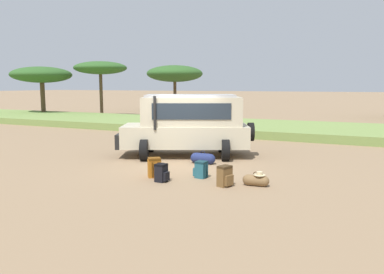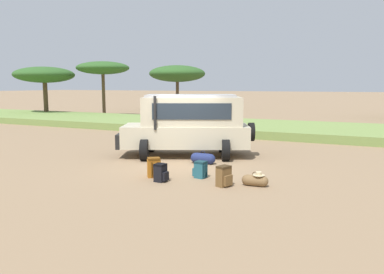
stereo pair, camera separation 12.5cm
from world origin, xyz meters
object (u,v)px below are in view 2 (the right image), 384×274
at_px(backpack_beside_front_wheel, 154,167).
at_px(duffel_bag_low_black_case, 255,180).
at_px(duffel_bag_soft_canvas, 203,158).
at_px(acacia_tree_far_left, 44,75).
at_px(backpack_near_rear_wheel, 161,173).
at_px(safari_vehicle, 189,124).
at_px(backpack_outermost, 200,170).
at_px(acacia_tree_left_mid, 103,68).
at_px(acacia_tree_centre_back, 177,74).
at_px(backpack_cluster_center, 224,176).

relative_size(backpack_beside_front_wheel, duffel_bag_low_black_case, 0.81).
bearing_deg(duffel_bag_soft_canvas, backpack_beside_front_wheel, -103.29).
bearing_deg(acacia_tree_far_left, backpack_near_rear_wheel, -36.88).
relative_size(safari_vehicle, acacia_tree_far_left, 0.98).
bearing_deg(backpack_outermost, acacia_tree_far_left, 145.85).
xyz_separation_m(backpack_near_rear_wheel, duffel_bag_low_black_case, (2.64, 0.70, -0.10)).
bearing_deg(backpack_outermost, acacia_tree_left_mid, 135.23).
height_order(acacia_tree_left_mid, acacia_tree_centre_back, acacia_tree_centre_back).
xyz_separation_m(backpack_cluster_center, acacia_tree_centre_back, (-15.63, 27.42, 3.77)).
height_order(backpack_outermost, duffel_bag_soft_canvas, backpack_outermost).
relative_size(acacia_tree_left_mid, acacia_tree_centre_back, 0.75).
bearing_deg(safari_vehicle, backpack_beside_front_wheel, -81.49).
bearing_deg(acacia_tree_far_left, backpack_outermost, -34.15).
bearing_deg(acacia_tree_left_mid, safari_vehicle, -42.32).
bearing_deg(backpack_beside_front_wheel, safari_vehicle, 98.51).
relative_size(acacia_tree_far_left, acacia_tree_left_mid, 1.12).
distance_m(backpack_outermost, acacia_tree_far_left, 26.44).
height_order(backpack_beside_front_wheel, backpack_near_rear_wheel, backpack_beside_front_wheel).
bearing_deg(duffel_bag_soft_canvas, duffel_bag_low_black_case, -40.35).
bearing_deg(backpack_beside_front_wheel, duffel_bag_soft_canvas, 76.71).
bearing_deg(backpack_cluster_center, duffel_bag_soft_canvas, 124.43).
relative_size(safari_vehicle, duffel_bag_low_black_case, 7.15).
xyz_separation_m(acacia_tree_far_left, acacia_tree_centre_back, (7.06, 12.09, 0.35)).
height_order(safari_vehicle, acacia_tree_left_mid, acacia_tree_left_mid).
bearing_deg(backpack_beside_front_wheel, acacia_tree_far_left, 143.19).
relative_size(backpack_outermost, duffel_bag_soft_canvas, 0.55).
bearing_deg(acacia_tree_far_left, acacia_tree_centre_back, 59.72).
height_order(backpack_near_rear_wheel, acacia_tree_left_mid, acacia_tree_left_mid).
relative_size(backpack_beside_front_wheel, duffel_bag_soft_canvas, 0.65).
bearing_deg(safari_vehicle, duffel_bag_soft_canvas, -45.36).
bearing_deg(backpack_cluster_center, backpack_beside_front_wheel, 177.62).
xyz_separation_m(safari_vehicle, backpack_near_rear_wheel, (1.01, -3.98, -1.04)).
xyz_separation_m(backpack_outermost, acacia_tree_far_left, (-21.69, 14.71, 3.45)).
bearing_deg(acacia_tree_left_mid, acacia_tree_centre_back, 78.94).
bearing_deg(duffel_bag_low_black_case, backpack_cluster_center, -152.76).
bearing_deg(acacia_tree_centre_back, backpack_cluster_center, -60.32).
distance_m(safari_vehicle, backpack_outermost, 3.74).
bearing_deg(backpack_cluster_center, safari_vehicle, 127.89).
bearing_deg(duffel_bag_low_black_case, duffel_bag_soft_canvas, 139.65).
bearing_deg(backpack_near_rear_wheel, duffel_bag_soft_canvas, 87.84).
xyz_separation_m(safari_vehicle, duffel_bag_low_black_case, (3.64, -3.28, -1.13)).
distance_m(safari_vehicle, acacia_tree_centre_back, 27.09).
bearing_deg(duffel_bag_low_black_case, safari_vehicle, 138.03).
relative_size(backpack_outermost, acacia_tree_centre_back, 0.08).
bearing_deg(acacia_tree_far_left, acacia_tree_left_mid, 19.66).
distance_m(backpack_cluster_center, backpack_outermost, 1.17).
height_order(safari_vehicle, duffel_bag_low_black_case, safari_vehicle).
bearing_deg(backpack_outermost, duffel_bag_low_black_case, -6.89).
height_order(duffel_bag_soft_canvas, acacia_tree_centre_back, acacia_tree_centre_back).
xyz_separation_m(safari_vehicle, acacia_tree_centre_back, (-12.76, 23.74, 2.75)).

